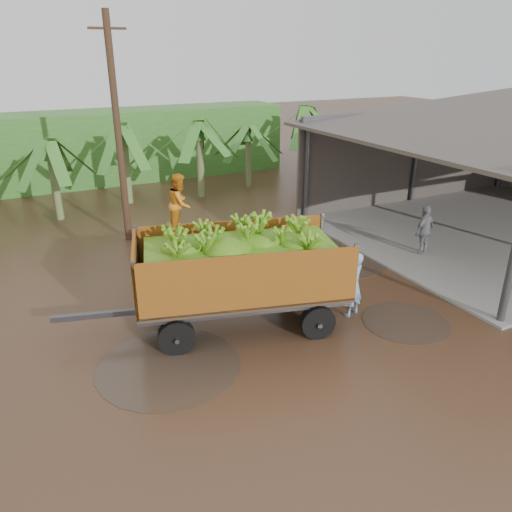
% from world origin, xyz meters
% --- Properties ---
extents(ground, '(100.00, 100.00, 0.00)m').
position_xyz_m(ground, '(0.00, 0.00, 0.00)').
color(ground, black).
rests_on(ground, ground).
extents(packing_shed, '(12.78, 10.80, 4.76)m').
position_xyz_m(packing_shed, '(11.77, 1.77, 2.50)').
color(packing_shed, gray).
rests_on(packing_shed, ground).
extents(hedge_north, '(22.00, 3.00, 3.60)m').
position_xyz_m(hedge_north, '(-2.00, 16.00, 1.80)').
color(hedge_north, '#2D661E').
rests_on(hedge_north, ground).
extents(banana_trailer, '(7.13, 3.66, 3.79)m').
position_xyz_m(banana_trailer, '(-0.62, -0.73, 1.52)').
color(banana_trailer, '#BE6D1B').
rests_on(banana_trailer, ground).
extents(man_blue, '(0.74, 0.62, 1.74)m').
position_xyz_m(man_blue, '(2.16, -1.64, 0.87)').
color(man_blue, '#72A0D0').
rests_on(man_blue, ground).
extents(man_grey, '(1.12, 0.72, 1.77)m').
position_xyz_m(man_grey, '(6.77, 0.63, 0.88)').
color(man_grey, gray).
rests_on(man_grey, ground).
extents(utility_pole, '(1.20, 0.24, 7.65)m').
position_xyz_m(utility_pole, '(-1.73, 6.62, 3.88)').
color(utility_pole, '#47301E').
rests_on(utility_pole, ground).
extents(banana_plants, '(24.72, 20.77, 4.01)m').
position_xyz_m(banana_plants, '(-4.98, 6.57, 1.76)').
color(banana_plants, '#2D661E').
rests_on(banana_plants, ground).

